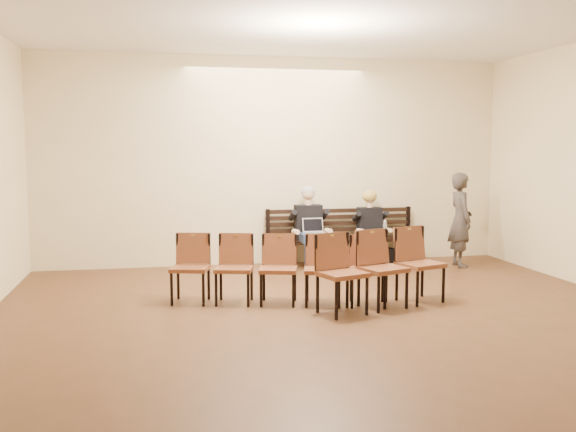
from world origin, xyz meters
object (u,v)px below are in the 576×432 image
Objects in this scene: bag at (385,256)px; passerby at (461,213)px; laptop at (315,234)px; chair_row_front at (278,269)px; bench at (343,251)px; water_bottle at (385,234)px; chair_row_back at (383,269)px; seated_man at (309,228)px; seated_woman at (371,231)px.

bag is 1.47m from passerby.
laptop is 0.19× the size of passerby.
bag is at bearing 67.46° from passerby.
chair_row_front reaches higher than bag.
bag is (0.76, -0.01, -0.10)m from bench.
water_bottle is 2.74m from chair_row_back.
seated_man reaches higher than laptop.
seated_man reaches higher than chair_row_back.
bench is at bearing 77.57° from passerby.
water_bottle is 0.62m from bag.
water_bottle is (1.21, -0.30, -0.10)m from seated_man.
chair_row_front is (-2.35, -2.54, 0.32)m from bag.
passerby is at bearing -18.63° from seated_woman.
chair_row_front is at bearing -132.88° from bag.
water_bottle is at bearing -13.88° from seated_man.
passerby reaches higher than seated_woman.
laptop is 1.18m from water_bottle.
passerby reaches higher than chair_row_front.
passerby reaches higher than bag.
seated_woman is 0.66× the size of chair_row_back.
bench is 1.97× the size of seated_man.
passerby is (1.86, -0.59, 0.68)m from bench.
laptop reaches higher than bag.
chair_row_front is 1.31m from chair_row_back.
seated_woman reaches higher than water_bottle.
seated_man reaches higher than bag.
water_bottle is at bearing -3.10° from laptop.
seated_woman is 3.19m from chair_row_front.
seated_man is at bearing 75.89° from chair_row_back.
passerby is 1.04× the size of chair_row_back.
chair_row_back is (1.24, -0.44, 0.04)m from chair_row_front.
chair_row_back is (0.21, -2.64, -0.09)m from laptop.
seated_man is 3.94× the size of bag.
water_bottle reaches higher than bag.
seated_woman is at bearing 64.60° from chair_row_front.
chair_row_front is (-2.20, -2.12, -0.12)m from water_bottle.
seated_man reaches higher than bench.
laptop is 0.20× the size of chair_row_back.
water_bottle is at bearing -110.55° from bag.
seated_man is at bearing 99.35° from laptop.
seated_woman is at bearing 54.77° from chair_row_back.
seated_woman is 3.41× the size of bag.
passerby is (2.48, -0.47, 0.25)m from seated_man.
laptop is 2.47m from passerby.
bag is (1.33, 0.34, -0.45)m from laptop.
chair_row_back reaches higher than water_bottle.
chair_row_back is at bearing -96.94° from bench.
chair_row_front is (-3.46, -1.95, -0.46)m from passerby.
laptop is 2.43m from chair_row_front.
seated_man is 0.48× the size of chair_row_front.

